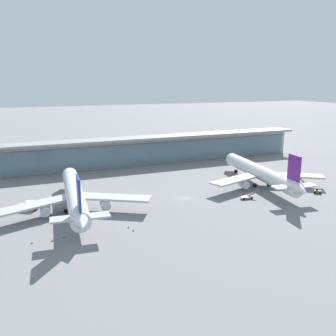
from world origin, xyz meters
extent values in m
plane|color=slate|center=(0.00, 0.00, 0.00)|extent=(1200.00, 1200.00, 0.00)
cylinder|color=white|center=(-41.61, 3.68, 5.76)|extent=(11.20, 57.90, 6.07)
cone|color=white|center=(-38.81, 34.78, 5.76)|extent=(6.42, 5.98, 5.95)
cone|color=white|center=(-44.37, -27.12, 6.37)|extent=(6.04, 7.14, 5.47)
cube|color=black|center=(-39.13, 31.31, 6.82)|extent=(4.76, 2.91, 0.73)
cube|color=#B7BABF|center=(-55.12, -0.42, 4.70)|extent=(26.85, 15.59, 0.73)
cube|color=#B7BABF|center=(-29.04, -2.76, 4.70)|extent=(25.87, 19.27, 0.73)
cylinder|color=silver|center=(-52.04, -1.31, 2.60)|extent=(3.73, 4.68, 3.35)
cylinder|color=silver|center=(-32.23, -3.09, 2.60)|extent=(3.73, 4.68, 3.35)
cube|color=#193899|center=(-43.90, -21.88, 13.51)|extent=(1.39, 7.37, 9.42)
cube|color=#B7BABF|center=(-43.99, -22.92, 6.67)|extent=(17.10, 6.09, 0.52)
cylinder|color=black|center=(-45.22, 0.85, 0.73)|extent=(1.38, 1.57, 1.47)
cylinder|color=black|center=(-38.55, 0.25, 0.73)|extent=(1.38, 1.57, 1.47)
cylinder|color=black|center=(-39.55, 26.62, 0.73)|extent=(1.38, 1.57, 1.47)
cylinder|color=white|center=(38.13, 4.73, 5.76)|extent=(14.35, 57.86, 6.07)
cone|color=white|center=(42.65, 35.63, 5.76)|extent=(6.68, 6.27, 5.95)
cone|color=white|center=(33.66, -25.86, 6.37)|extent=(6.38, 7.40, 5.47)
cube|color=black|center=(42.15, 32.19, 6.82)|extent=(4.87, 3.15, 0.73)
cube|color=#B7BABF|center=(24.42, 1.40, 4.70)|extent=(26.98, 14.33, 0.73)
cube|color=#B7BABF|center=(50.32, -2.39, 4.70)|extent=(25.40, 20.30, 0.73)
cylinder|color=silver|center=(27.44, 0.34, 2.60)|extent=(3.95, 4.84, 3.35)
cylinder|color=silver|center=(47.12, -2.54, 2.60)|extent=(3.95, 4.84, 3.35)
cube|color=#661E84|center=(34.42, -20.65, 13.51)|extent=(1.79, 7.36, 9.42)
cube|color=#B7BABF|center=(34.27, -21.69, 6.67)|extent=(17.24, 6.98, 0.52)
cylinder|color=black|center=(34.36, 2.11, 0.73)|extent=(1.46, 1.63, 1.47)
cylinder|color=black|center=(40.99, 1.14, 0.73)|extent=(1.46, 1.63, 1.47)
cylinder|color=black|center=(41.47, 27.53, 0.73)|extent=(1.46, 1.63, 1.47)
cube|color=olive|center=(52.21, -15.68, 0.90)|extent=(2.97, 3.09, 0.90)
cube|color=black|center=(52.01, -15.45, 1.70)|extent=(0.99, 0.99, 0.70)
cylinder|color=black|center=(53.39, -15.95, 0.45)|extent=(0.80, 0.86, 0.90)
cylinder|color=black|center=(52.32, -16.89, 0.45)|extent=(0.80, 0.86, 0.90)
cylinder|color=black|center=(52.10, -14.47, 0.45)|extent=(0.80, 0.86, 0.90)
cylinder|color=black|center=(51.03, -15.41, 0.45)|extent=(0.80, 0.86, 0.90)
cube|color=silver|center=(21.53, -10.43, 0.75)|extent=(4.93, 2.18, 0.60)
cube|color=black|center=(23.95, -10.63, 1.84)|extent=(4.01, 1.22, 1.72)
cylinder|color=black|center=(23.28, -9.75, 0.45)|extent=(0.92, 0.35, 0.90)
cylinder|color=black|center=(23.14, -11.40, 0.45)|extent=(0.92, 0.35, 0.90)
cylinder|color=black|center=(19.93, -9.47, 0.45)|extent=(0.92, 0.35, 0.90)
cylinder|color=black|center=(19.79, -11.12, 0.45)|extent=(0.92, 0.35, 0.90)
cube|color=silver|center=(60.89, 8.56, 0.75)|extent=(2.92, 5.09, 0.60)
cube|color=black|center=(60.29, 6.20, 1.84)|extent=(1.84, 4.05, 1.72)
cylinder|color=black|center=(61.28, 6.72, 0.45)|extent=(0.49, 0.94, 0.90)
cylinder|color=black|center=(59.67, 7.13, 0.45)|extent=(0.49, 0.94, 0.90)
cylinder|color=black|center=(62.10, 9.98, 0.45)|extent=(0.49, 0.94, 0.90)
cylinder|color=black|center=(60.49, 10.39, 0.45)|extent=(0.49, 0.94, 0.90)
cube|color=olive|center=(55.80, -5.26, 0.75)|extent=(2.01, 4.88, 0.60)
cube|color=black|center=(55.91, -2.84, 1.84)|extent=(1.07, 3.99, 1.72)
cylinder|color=black|center=(55.05, -3.55, 0.45)|extent=(0.32, 0.91, 0.90)
cylinder|color=black|center=(56.70, -3.62, 0.45)|extent=(0.32, 0.91, 0.90)
cylinder|color=black|center=(54.90, -6.90, 0.45)|extent=(0.32, 0.91, 0.90)
cylinder|color=black|center=(56.55, -6.98, 0.45)|extent=(0.32, 0.91, 0.90)
cube|color=yellow|center=(-59.28, 11.14, 1.20)|extent=(2.70, 2.89, 1.50)
cube|color=black|center=(-59.97, 11.54, 1.50)|extent=(1.12, 1.86, 0.70)
cube|color=silver|center=(-55.71, 9.13, 1.85)|extent=(5.14, 4.27, 2.50)
cylinder|color=black|center=(-59.10, 9.83, 0.45)|extent=(0.92, 0.69, 0.90)
cylinder|color=black|center=(-58.06, 11.67, 0.45)|extent=(0.92, 0.69, 0.90)
cylinder|color=black|center=(-54.92, 7.47, 0.45)|extent=(0.92, 0.69, 0.90)
cylinder|color=black|center=(-53.88, 9.31, 0.45)|extent=(0.92, 0.69, 0.90)
cube|color=#B2ADA3|center=(0.00, 65.44, 7.00)|extent=(199.29, 8.00, 14.00)
cube|color=slate|center=(0.00, 61.14, 6.30)|extent=(195.30, 0.50, 11.20)
cube|color=gray|center=(0.00, 63.44, 14.60)|extent=(203.27, 12.80, 1.20)
cone|color=orange|center=(-57.33, -20.44, 0.35)|extent=(0.44, 0.44, 0.70)
cube|color=black|center=(-57.33, -20.44, 0.02)|extent=(0.62, 0.62, 0.04)
cone|color=orange|center=(-51.91, -21.26, 0.35)|extent=(0.44, 0.44, 0.70)
cube|color=black|center=(-51.91, -21.26, 0.02)|extent=(0.62, 0.62, 0.04)
cone|color=orange|center=(-48.67, -20.11, 0.35)|extent=(0.44, 0.44, 0.70)
cube|color=black|center=(-48.67, -20.11, 0.02)|extent=(0.62, 0.62, 0.04)
cone|color=orange|center=(-28.50, -23.14, 0.35)|extent=(0.44, 0.44, 0.70)
cube|color=black|center=(-28.50, -23.14, 0.02)|extent=(0.62, 0.62, 0.04)
cone|color=orange|center=(-29.13, -20.27, 0.35)|extent=(0.44, 0.44, 0.70)
cube|color=black|center=(-29.13, -20.27, 0.02)|extent=(0.62, 0.62, 0.04)
camera|label=1|loc=(-58.95, -122.22, 43.98)|focal=38.88mm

